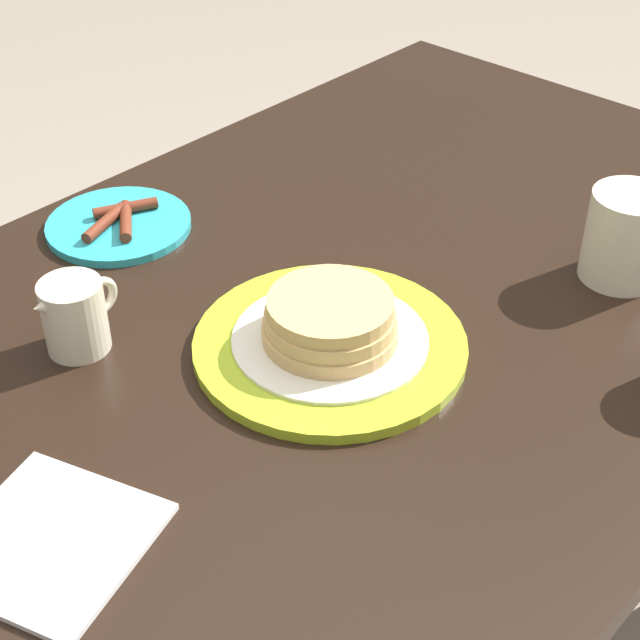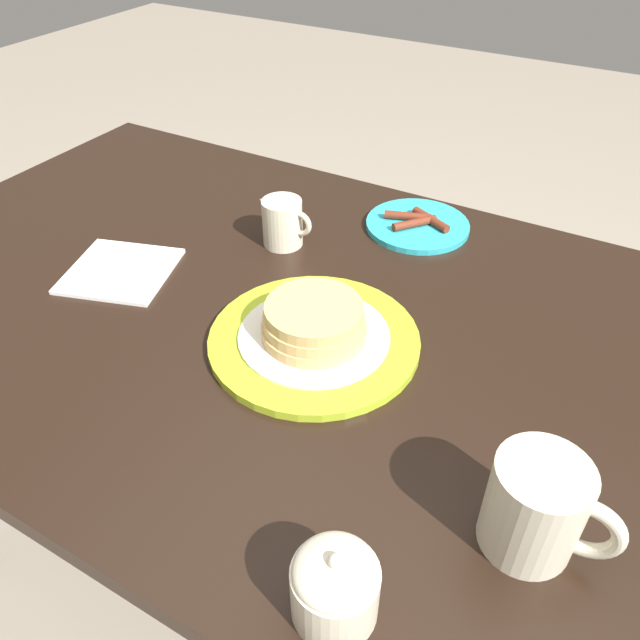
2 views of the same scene
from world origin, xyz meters
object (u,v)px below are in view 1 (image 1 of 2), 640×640
at_px(creamer_pitcher, 74,315).
at_px(napkin, 50,542).
at_px(pancake_plate, 330,334).
at_px(side_plate_bacon, 119,224).
at_px(coffee_mug, 627,234).

relative_size(creamer_pitcher, napkin, 0.52).
bearing_deg(pancake_plate, napkin, -179.50).
xyz_separation_m(side_plate_bacon, creamer_pitcher, (-0.17, -0.15, 0.03)).
height_order(side_plate_bacon, coffee_mug, coffee_mug).
relative_size(coffee_mug, creamer_pitcher, 1.26).
bearing_deg(coffee_mug, side_plate_bacon, 122.92).
xyz_separation_m(pancake_plate, creamer_pitcher, (-0.17, 0.19, 0.02)).
relative_size(side_plate_bacon, coffee_mug, 1.39).
bearing_deg(pancake_plate, coffee_mug, -24.78).
xyz_separation_m(pancake_plate, coffee_mug, (0.32, -0.15, 0.03)).
height_order(pancake_plate, creamer_pitcher, creamer_pitcher).
bearing_deg(pancake_plate, creamer_pitcher, 131.53).
bearing_deg(side_plate_bacon, coffee_mug, -57.08).
height_order(pancake_plate, side_plate_bacon, pancake_plate).
height_order(creamer_pitcher, napkin, creamer_pitcher).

